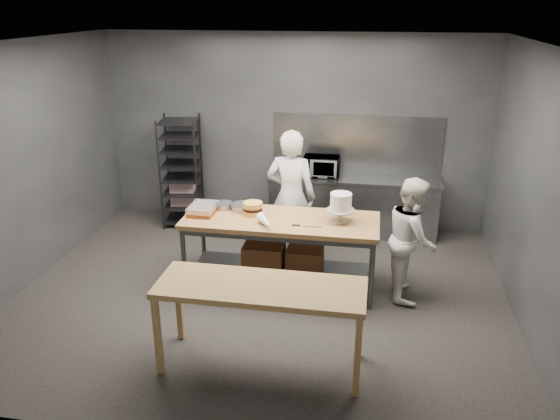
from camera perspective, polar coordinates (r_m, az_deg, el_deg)
name	(u,v)px	position (r m, az deg, el deg)	size (l,w,h in m)	color
ground	(261,294)	(6.88, -1.96, -8.78)	(6.00, 6.00, 0.00)	black
back_wall	(293,131)	(8.65, 1.34, 8.21)	(6.00, 0.04, 3.00)	#4C4F54
work_table	(281,244)	(6.84, 0.10, -3.57)	(2.40, 0.90, 0.92)	olive
near_counter	(261,293)	(5.26, -2.03, -8.68)	(2.00, 0.70, 0.90)	olive
back_counter	(353,205)	(8.55, 7.59, 0.54)	(2.60, 0.60, 0.90)	slate
splashback_panel	(356,144)	(8.57, 7.98, 6.87)	(2.60, 0.02, 0.90)	slate
speed_rack	(181,172)	(8.86, -10.26, 3.88)	(0.70, 0.74, 1.75)	black
chef_behind	(291,197)	(7.42, 1.16, 1.40)	(0.68, 0.44, 1.85)	white
chef_right	(412,238)	(6.73, 13.58, -2.90)	(0.74, 0.57, 1.51)	white
microwave	(321,166)	(8.40, 4.31, 4.58)	(0.54, 0.37, 0.30)	black
frosted_cake_stand	(341,204)	(6.55, 6.37, 0.63)	(0.34, 0.34, 0.36)	#B9AF94
layer_cake	(253,208)	(6.80, -2.87, 0.16)	(0.24, 0.24, 0.16)	gold
cake_pans	(226,206)	(7.02, -5.63, 0.38)	(0.73, 0.34, 0.07)	gray
piping_bag	(266,223)	(6.42, -1.49, -1.32)	(0.12, 0.12, 0.38)	white
offset_spatula	(303,226)	(6.47, 2.44, -1.67)	(0.36, 0.02, 0.02)	slate
pastry_clamshells	(203,209)	(6.91, -8.08, 0.11)	(0.31, 0.42, 0.11)	#A85821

